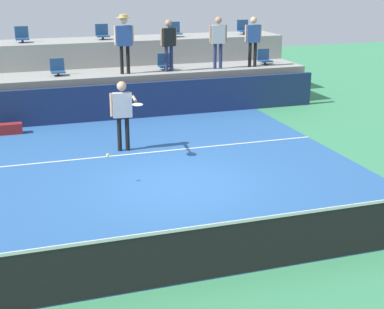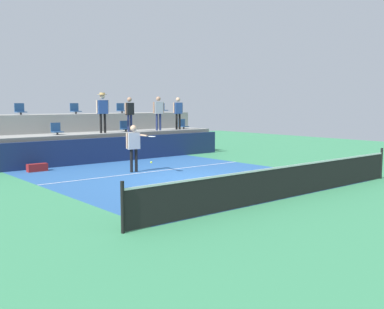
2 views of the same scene
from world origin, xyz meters
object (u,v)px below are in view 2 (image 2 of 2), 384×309
stadium_chair_lower_right (125,127)px  spectator_leaning_on_rail (158,110)px  stadium_chair_upper_right (121,109)px  stadium_chair_upper_far_right (162,109)px  spectator_in_grey (130,111)px  tennis_player (134,143)px  spectator_with_hat (103,108)px  stadium_chair_upper_center (75,109)px  stadium_chair_upper_left (20,110)px  stadium_chair_lower_left (57,130)px  stadium_chair_lower_far_right (183,125)px  equipment_bag (37,168)px  spectator_in_white (178,110)px  tennis_ball (151,162)px

stadium_chair_lower_right → spectator_leaning_on_rail: (1.73, -0.38, 0.81)m
stadium_chair_upper_right → stadium_chair_upper_far_right: bearing=0.0°
spectator_in_grey → spectator_leaning_on_rail: spectator_leaning_on_rail is taller
tennis_player → spectator_with_hat: size_ratio=0.97×
stadium_chair_upper_center → stadium_chair_upper_right: (2.61, 0.00, 0.00)m
stadium_chair_lower_right → stadium_chair_upper_far_right: bearing=26.8°
stadium_chair_upper_left → stadium_chair_upper_far_right: 7.95m
stadium_chair_upper_left → stadium_chair_upper_center: same height
spectator_with_hat → stadium_chair_upper_far_right: bearing=23.7°
stadium_chair_lower_left → stadium_chair_upper_center: stadium_chair_upper_center is taller
stadium_chair_lower_left → spectator_leaning_on_rail: size_ratio=0.31×
stadium_chair_lower_left → stadium_chair_lower_right: (3.48, 0.00, 0.00)m
stadium_chair_lower_left → stadium_chair_upper_right: 4.80m
tennis_player → stadium_chair_upper_center: bearing=84.4°
stadium_chair_upper_left → stadium_chair_upper_right: 5.28m
tennis_player → spectator_with_hat: 4.40m
spectator_in_grey → stadium_chair_lower_far_right: bearing=6.1°
equipment_bag → tennis_player: bearing=-42.7°
stadium_chair_upper_right → spectator_in_grey: (-0.85, -2.18, -0.07)m
stadium_chair_lower_left → stadium_chair_upper_left: size_ratio=1.00×
stadium_chair_upper_far_right → tennis_player: bearing=-133.2°
spectator_in_white → tennis_ball: 9.02m
tennis_player → spectator_in_grey: 4.88m
spectator_leaning_on_rail → stadium_chair_lower_far_right: bearing=11.6°
stadium_chair_upper_right → spectator_in_white: spectator_in_white is taller
spectator_in_grey → spectator_leaning_on_rail: 1.69m
stadium_chair_upper_center → spectator_with_hat: (0.32, -2.18, 0.09)m
spectator_leaning_on_rail → spectator_in_grey: bearing=-180.0°
stadium_chair_lower_left → spectator_in_white: (6.46, -0.38, 0.79)m
stadium_chair_upper_right → equipment_bag: size_ratio=0.68×
stadium_chair_lower_right → tennis_ball: size_ratio=7.65×
stadium_chair_upper_right → stadium_chair_lower_left: bearing=-157.6°
stadium_chair_upper_right → stadium_chair_upper_far_right: size_ratio=1.00×
stadium_chair_upper_right → spectator_in_white: size_ratio=0.31×
equipment_bag → spectator_leaning_on_rail: bearing=12.6°
stadium_chair_upper_far_right → spectator_with_hat: (-4.96, -2.18, 0.09)m
stadium_chair_lower_far_right → equipment_bag: (-8.73, -1.92, -1.31)m
stadium_chair_upper_right → stadium_chair_upper_left: bearing=180.0°
stadium_chair_upper_left → spectator_in_white: size_ratio=0.31×
stadium_chair_upper_right → spectator_in_white: bearing=-46.1°
stadium_chair_lower_left → equipment_bag: stadium_chair_lower_left is taller
stadium_chair_lower_left → spectator_in_white: bearing=-3.4°
stadium_chair_upper_right → spectator_with_hat: size_ratio=0.28×
stadium_chair_lower_left → tennis_player: (1.13, -4.48, -0.35)m
stadium_chair_lower_right → spectator_with_hat: spectator_with_hat is taller
stadium_chair_upper_center → spectator_leaning_on_rail: (3.45, -2.18, -0.04)m
tennis_player → spectator_leaning_on_rail: spectator_leaning_on_rail is taller
stadium_chair_upper_right → stadium_chair_lower_far_right: bearing=-33.5°
spectator_with_hat → equipment_bag: spectator_with_hat is taller
stadium_chair_upper_far_right → stadium_chair_lower_right: bearing=-153.2°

